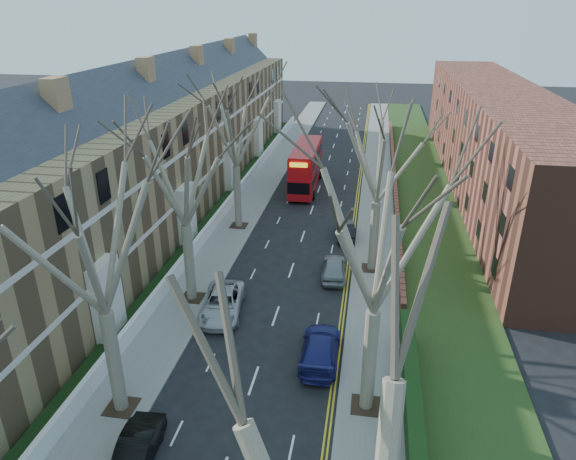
% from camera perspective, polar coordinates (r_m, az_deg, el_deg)
% --- Properties ---
extents(pavement_left, '(3.00, 102.00, 0.12)m').
position_cam_1_polar(pavement_left, '(54.36, -2.86, 4.98)').
color(pavement_left, slate).
rests_on(pavement_left, ground).
extents(pavement_right, '(3.00, 102.00, 0.12)m').
position_cam_1_polar(pavement_right, '(53.21, 9.91, 4.22)').
color(pavement_right, slate).
rests_on(pavement_right, ground).
extents(terrace_left, '(9.70, 78.00, 13.60)m').
position_cam_1_polar(terrace_left, '(47.78, -14.17, 8.48)').
color(terrace_left, '#94734B').
rests_on(terrace_left, ground).
extents(flats_right, '(13.97, 54.00, 10.00)m').
position_cam_1_polar(flats_right, '(57.02, 22.02, 9.33)').
color(flats_right, brown).
rests_on(flats_right, ground).
extents(front_wall_left, '(0.30, 78.00, 1.00)m').
position_cam_1_polar(front_wall_left, '(47.28, -6.88, 2.61)').
color(front_wall_left, white).
rests_on(front_wall_left, ground).
extents(grass_verge_right, '(6.00, 102.00, 0.06)m').
position_cam_1_polar(grass_verge_right, '(53.44, 14.75, 3.97)').
color(grass_verge_right, '#253C15').
rests_on(grass_verge_right, ground).
extents(tree_left_mid, '(10.50, 10.50, 14.71)m').
position_cam_1_polar(tree_left_mid, '(21.90, -21.07, 0.67)').
color(tree_left_mid, '#695C4B').
rests_on(tree_left_mid, ground).
extents(tree_left_far, '(10.15, 10.15, 14.22)m').
position_cam_1_polar(tree_left_far, '(30.49, -11.87, 7.43)').
color(tree_left_far, '#695C4B').
rests_on(tree_left_far, ground).
extents(tree_left_dist, '(10.50, 10.50, 14.71)m').
position_cam_1_polar(tree_left_dist, '(41.50, -5.99, 12.54)').
color(tree_left_dist, '#695C4B').
rests_on(tree_left_dist, ground).
extents(tree_right_mid, '(10.50, 10.50, 14.71)m').
position_cam_1_polar(tree_right_mid, '(20.84, 10.22, 0.79)').
color(tree_right_mid, '#695C4B').
rests_on(tree_right_mid, ground).
extents(tree_right_far, '(10.15, 10.15, 14.22)m').
position_cam_1_polar(tree_right_far, '(34.27, 10.25, 9.36)').
color(tree_right_far, '#695C4B').
rests_on(tree_right_far, ground).
extents(double_decker_bus, '(2.76, 10.39, 4.36)m').
position_cam_1_polar(double_decker_bus, '(53.12, 1.99, 6.89)').
color(double_decker_bus, '#AD0C11').
rests_on(double_decker_bus, ground).
extents(car_left_mid, '(1.66, 4.05, 1.30)m').
position_cam_1_polar(car_left_mid, '(23.92, -16.55, -22.47)').
color(car_left_mid, black).
rests_on(car_left_mid, ground).
extents(car_left_far, '(2.98, 5.37, 1.42)m').
position_cam_1_polar(car_left_far, '(32.14, -7.31, -8.06)').
color(car_left_far, '#AEAFB4').
rests_on(car_left_far, ground).
extents(car_right_near, '(2.08, 4.98, 1.44)m').
position_cam_1_polar(car_right_near, '(28.19, 3.61, -12.98)').
color(car_right_near, navy).
rests_on(car_right_near, ground).
extents(car_right_mid, '(1.91, 4.28, 1.43)m').
position_cam_1_polar(car_right_mid, '(36.06, 5.14, -4.17)').
color(car_right_mid, gray).
rests_on(car_right_mid, ground).
extents(car_right_far, '(1.82, 4.17, 1.33)m').
position_cam_1_polar(car_right_far, '(42.23, 6.39, 0.04)').
color(car_right_far, black).
rests_on(car_right_far, ground).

